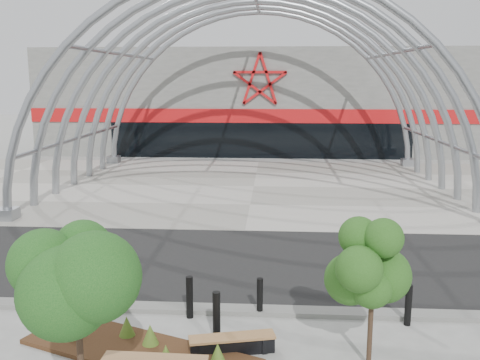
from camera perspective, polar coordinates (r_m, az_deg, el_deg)
ground at (r=14.21m, az=-1.08°, el=-13.47°), size 140.00×140.00×0.00m
road at (r=17.45m, az=-0.11°, el=-8.70°), size 140.00×7.00×0.02m
forecourt at (r=29.01m, az=1.48°, el=-0.71°), size 60.00×17.00×0.04m
kerb at (r=13.96m, az=-1.17°, el=-13.67°), size 60.00×0.50×0.12m
arena_building at (r=46.40m, az=2.39°, el=8.60°), size 34.00×15.24×8.00m
vault_canopy at (r=29.01m, az=1.48°, el=-0.71°), size 20.80×15.80×20.36m
planting_bed at (r=12.32m, az=-10.99°, el=-17.03°), size 5.52×3.50×0.56m
street_tree_0 at (r=9.76m, az=-17.19°, el=-9.06°), size 1.60×1.60×3.64m
street_tree_1 at (r=11.11m, az=14.05°, el=-8.62°), size 1.30×1.30×3.08m
bench_1 at (r=12.07m, az=-0.85°, el=-17.14°), size 1.91×0.83×0.39m
bollard_0 at (r=14.69m, az=-20.37°, el=-11.30°), size 0.15×0.15×0.97m
bollard_1 at (r=13.54m, az=-5.40°, el=-12.34°), size 0.17×0.17×1.07m
bollard_2 at (r=12.52m, az=-2.52°, el=-14.21°), size 0.18×0.18×1.11m
bollard_3 at (r=13.64m, az=2.13°, el=-12.35°), size 0.15×0.15×0.97m
bollard_4 at (r=13.72m, az=17.51°, el=-12.61°), size 0.16×0.16×1.01m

